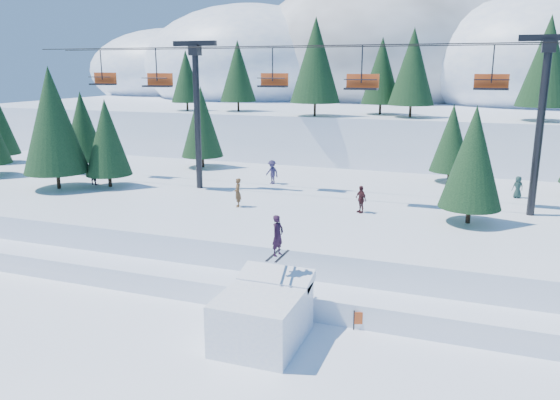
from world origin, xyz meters
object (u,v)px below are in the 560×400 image
(banner_far, at_px, (457,327))
(chairlift, at_px, (341,95))
(banner_near, at_px, (387,319))
(jump_kicker, at_px, (263,314))

(banner_far, bearing_deg, chairlift, 123.43)
(banner_near, bearing_deg, chairlift, 112.94)
(chairlift, bearing_deg, jump_kicker, -87.24)
(chairlift, height_order, banner_far, chairlift)
(jump_kicker, height_order, chairlift, chairlift)
(jump_kicker, relative_size, chairlift, 0.11)
(jump_kicker, distance_m, banner_near, 5.39)
(jump_kicker, height_order, banner_far, jump_kicker)
(jump_kicker, xyz_separation_m, banner_far, (7.51, 2.88, -0.66))
(chairlift, xyz_separation_m, banner_far, (8.25, -12.50, -8.78))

